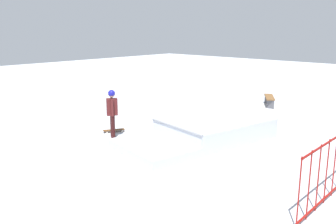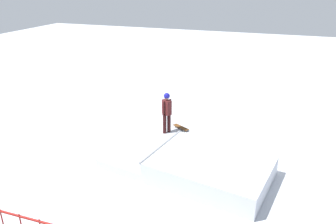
{
  "view_description": "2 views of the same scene",
  "coord_description": "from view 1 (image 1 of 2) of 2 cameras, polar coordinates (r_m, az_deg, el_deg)",
  "views": [
    {
      "loc": [
        11.47,
        8.22,
        3.86
      ],
      "look_at": [
        2.0,
        -0.56,
        0.9
      ],
      "focal_mm": 39.6,
      "sensor_mm": 36.0,
      "label": 1
    },
    {
      "loc": [
        -0.7,
        9.62,
        5.96
      ],
      "look_at": [
        3.32,
        -1.73,
        1.0
      ],
      "focal_mm": 34.99,
      "sensor_mm": 36.0,
      "label": 2
    }
  ],
  "objects": [
    {
      "name": "ground_plane",
      "position": [
        14.63,
        6.96,
        -2.49
      ],
      "size": [
        60.0,
        60.0,
        0.0
      ],
      "primitive_type": "plane",
      "color": "#B2B7C1"
    },
    {
      "name": "skater",
      "position": [
        13.25,
        -8.6,
        0.32
      ],
      "size": [
        0.44,
        0.39,
        1.73
      ],
      "rotation": [
        0.0,
        0.0,
        2.56
      ],
      "color": "black",
      "rests_on": "ground"
    },
    {
      "name": "skateboard",
      "position": [
        14.13,
        -8.33,
        -2.77
      ],
      "size": [
        0.8,
        0.55,
        0.09
      ],
      "rotation": [
        0.0,
        0.0,
        2.65
      ],
      "color": "#593314",
      "rests_on": "ground"
    },
    {
      "name": "park_bench",
      "position": [
        19.29,
        15.33,
        1.98
      ],
      "size": [
        1.56,
        1.2,
        0.48
      ],
      "rotation": [
        0.0,
        0.0,
        3.71
      ],
      "color": "brown",
      "rests_on": "ground"
    },
    {
      "name": "skate_ramp",
      "position": [
        12.99,
        5.78,
        -3.0
      ],
      "size": [
        5.78,
        3.52,
        0.74
      ],
      "rotation": [
        0.0,
        0.0,
        -0.18
      ],
      "color": "silver",
      "rests_on": "ground"
    }
  ]
}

